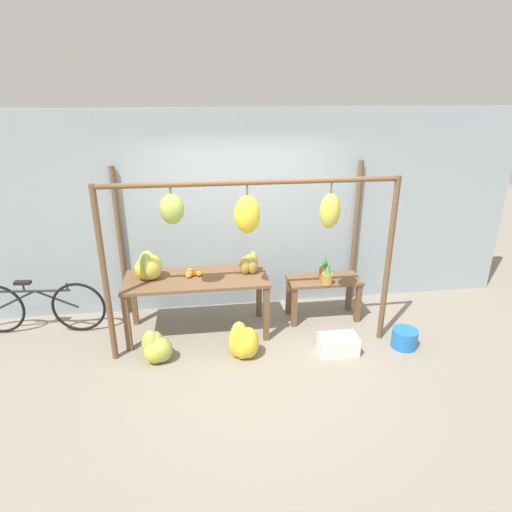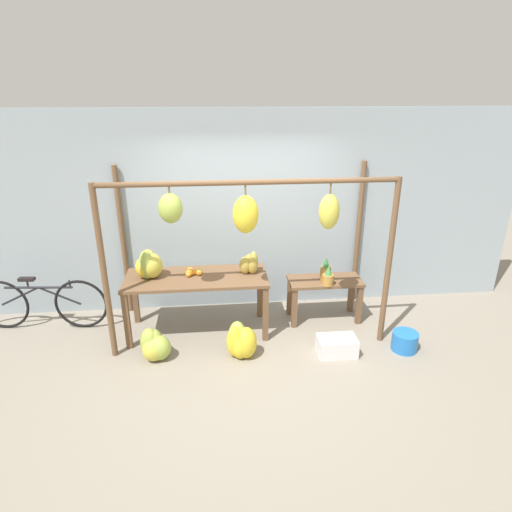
# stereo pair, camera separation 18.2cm
# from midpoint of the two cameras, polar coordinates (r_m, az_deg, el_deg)

# --- Properties ---
(ground_plane) EXTENTS (20.00, 20.00, 0.00)m
(ground_plane) POSITION_cam_midpoint_polar(r_m,az_deg,el_deg) (5.20, -0.97, -14.04)
(ground_plane) COLOR gray
(shop_wall_back) EXTENTS (8.00, 0.08, 2.80)m
(shop_wall_back) POSITION_cam_midpoint_polar(r_m,az_deg,el_deg) (6.02, -2.88, 5.77)
(shop_wall_back) COLOR #99A8B2
(shop_wall_back) RESTS_ON ground_plane
(stall_awning) EXTENTS (3.40, 1.30, 2.11)m
(stall_awning) POSITION_cam_midpoint_polar(r_m,az_deg,el_deg) (4.98, -2.00, 4.28)
(stall_awning) COLOR brown
(stall_awning) RESTS_ON ground_plane
(display_table_main) EXTENTS (1.81, 0.74, 0.79)m
(display_table_main) POSITION_cam_midpoint_polar(r_m,az_deg,el_deg) (5.53, -8.86, -3.83)
(display_table_main) COLOR brown
(display_table_main) RESTS_ON ground_plane
(display_table_side) EXTENTS (0.99, 0.45, 0.60)m
(display_table_side) POSITION_cam_midpoint_polar(r_m,az_deg,el_deg) (5.96, 8.12, -4.16)
(display_table_side) COLOR brown
(display_table_side) RESTS_ON ground_plane
(banana_pile_on_table) EXTENTS (0.43, 0.37, 0.38)m
(banana_pile_on_table) POSITION_cam_midpoint_polar(r_m,az_deg,el_deg) (5.50, -15.12, -1.40)
(banana_pile_on_table) COLOR gold
(banana_pile_on_table) RESTS_ON display_table_main
(orange_pile) EXTENTS (0.22, 0.20, 0.09)m
(orange_pile) POSITION_cam_midpoint_polar(r_m,az_deg,el_deg) (5.53, -9.53, -2.24)
(orange_pile) COLOR orange
(orange_pile) RESTS_ON display_table_main
(pineapple_cluster) EXTENTS (0.14, 0.28, 0.33)m
(pineapple_cluster) POSITION_cam_midpoint_polar(r_m,az_deg,el_deg) (5.77, 8.40, -2.20)
(pineapple_cluster) COLOR #B27F38
(pineapple_cluster) RESTS_ON display_table_side
(banana_pile_ground_left) EXTENTS (0.43, 0.39, 0.40)m
(banana_pile_ground_left) POSITION_cam_midpoint_polar(r_m,az_deg,el_deg) (5.30, -14.14, -11.82)
(banana_pile_ground_left) COLOR #9EB247
(banana_pile_ground_left) RESTS_ON ground_plane
(banana_pile_ground_right) EXTENTS (0.44, 0.42, 0.44)m
(banana_pile_ground_right) POSITION_cam_midpoint_polar(r_m,az_deg,el_deg) (5.21, -2.83, -11.40)
(banana_pile_ground_right) COLOR yellow
(banana_pile_ground_right) RESTS_ON ground_plane
(fruit_crate_white) EXTENTS (0.47, 0.29, 0.23)m
(fruit_crate_white) POSITION_cam_midpoint_polar(r_m,az_deg,el_deg) (5.39, 9.93, -11.54)
(fruit_crate_white) COLOR silver
(fruit_crate_white) RESTS_ON ground_plane
(blue_bucket) EXTENTS (0.31, 0.31, 0.24)m
(blue_bucket) POSITION_cam_midpoint_polar(r_m,az_deg,el_deg) (5.70, 18.30, -10.38)
(blue_bucket) COLOR blue
(blue_bucket) RESTS_ON ground_plane
(parked_bicycle) EXTENTS (1.73, 0.19, 0.74)m
(parked_bicycle) POSITION_cam_midpoint_polar(r_m,az_deg,el_deg) (6.33, -27.82, -6.04)
(parked_bicycle) COLOR black
(parked_bicycle) RESTS_ON ground_plane
(papaya_pile) EXTENTS (0.27, 0.23, 0.28)m
(papaya_pile) POSITION_cam_midpoint_polar(r_m,az_deg,el_deg) (5.51, -1.77, -1.06)
(papaya_pile) COLOR #B2993D
(papaya_pile) RESTS_ON display_table_main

